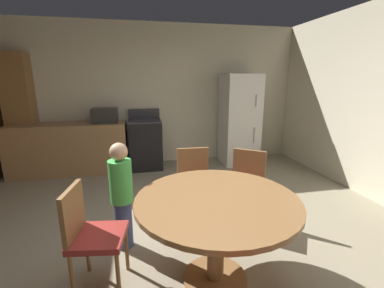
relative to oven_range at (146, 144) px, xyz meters
name	(u,v)px	position (x,y,z in m)	size (l,w,h in m)	color
ground_plane	(188,258)	(0.30, -2.76, -0.47)	(14.00, 14.00, 0.00)	gray
wall_back	(158,95)	(0.30, 0.40, 0.88)	(5.88, 0.12, 2.70)	beige
kitchen_counter	(70,148)	(-1.35, 0.00, -0.02)	(1.99, 0.60, 0.90)	#9E754C
pantry_column	(21,115)	(-2.12, 0.18, 0.58)	(0.44, 0.36, 2.10)	olive
oven_range	(146,144)	(0.00, 0.00, 0.00)	(0.60, 0.60, 1.10)	black
refrigerator	(239,120)	(1.85, -0.05, 0.41)	(0.68, 0.68, 1.76)	white
microwave	(105,115)	(-0.70, 0.00, 0.56)	(0.44, 0.32, 0.26)	#2D2B28
dining_table	(217,215)	(0.48, -3.07, 0.14)	(1.29, 1.29, 0.76)	olive
chair_west	(90,231)	(-0.52, -2.93, 0.03)	(0.45, 0.45, 0.87)	olive
chair_northeast	(246,183)	(1.07, -2.26, 0.03)	(0.56, 0.56, 0.87)	olive
chair_north	(194,181)	(0.51, -2.07, 0.03)	(0.41, 0.41, 0.87)	olive
person_child	(122,194)	(-0.30, -2.44, 0.11)	(0.31, 0.31, 1.09)	#3D4C84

